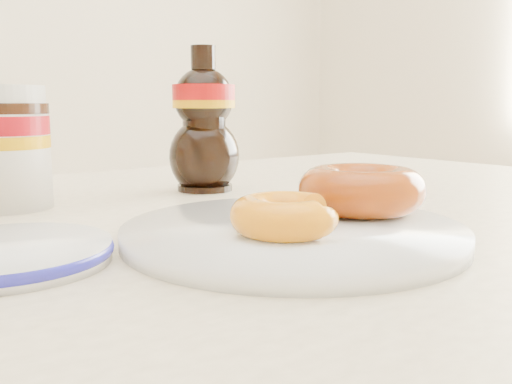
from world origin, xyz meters
TOP-DOWN VIEW (x-y plane):
  - dining_table at (0.00, 0.10)m, footprint 1.40×0.90m
  - plate at (0.01, -0.02)m, footprint 0.28×0.28m
  - donut_bitten at (-0.02, -0.04)m, footprint 0.09×0.09m
  - donut_whole at (0.10, -0.02)m, footprint 0.15×0.15m
  - nutella_jar at (-0.13, 0.28)m, footprint 0.09×0.09m
  - syrup_bottle at (0.11, 0.26)m, footprint 0.11×0.10m
  - blue_rim_saucer at (-0.19, 0.05)m, footprint 0.15×0.15m

SIDE VIEW (x-z plane):
  - dining_table at x=0.00m, z-range 0.29..1.04m
  - plate at x=0.01m, z-range 0.75..0.76m
  - blue_rim_saucer at x=-0.19m, z-range 0.75..0.77m
  - donut_bitten at x=-0.02m, z-range 0.76..0.79m
  - donut_whole at x=0.10m, z-range 0.76..0.81m
  - nutella_jar at x=-0.13m, z-range 0.76..0.89m
  - syrup_bottle at x=0.11m, z-range 0.75..0.94m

